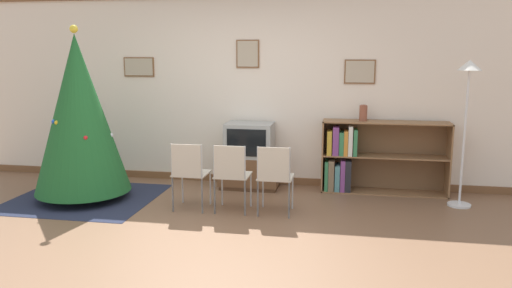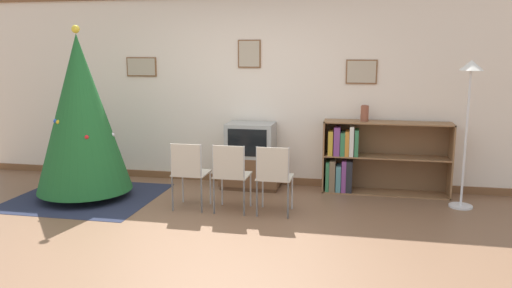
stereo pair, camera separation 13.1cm
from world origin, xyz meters
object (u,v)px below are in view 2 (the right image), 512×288
object	(u,v)px
christmas_tree	(81,114)
tv_console	(251,172)
vase	(365,113)
folding_chair_left	(189,171)
folding_chair_right	(274,176)
television	(251,140)
bookshelf	(364,158)
standing_lamp	(469,96)
folding_chair_center	(231,173)

from	to	relation	value
christmas_tree	tv_console	world-z (taller)	christmas_tree
vase	folding_chair_left	bearing A→B (deg)	-149.31
folding_chair_left	folding_chair_right	world-z (taller)	same
folding_chair_right	vase	bearing A→B (deg)	50.08
folding_chair_left	television	bearing A→B (deg)	65.49
folding_chair_left	christmas_tree	bearing A→B (deg)	171.83
folding_chair_right	bookshelf	distance (m)	1.57
standing_lamp	television	bearing A→B (deg)	172.23
bookshelf	vase	xyz separation A→B (m)	(-0.01, 0.01, 0.61)
folding_chair_center	standing_lamp	world-z (taller)	standing_lamp
folding_chair_left	folding_chair_right	xyz separation A→B (m)	(1.02, 0.00, 0.00)
folding_chair_left	bookshelf	xyz separation A→B (m)	(2.04, 1.20, -0.00)
tv_console	folding_chair_left	bearing A→B (deg)	-114.46
folding_chair_center	folding_chair_left	bearing A→B (deg)	180.00
standing_lamp	folding_chair_left	bearing A→B (deg)	-166.83
bookshelf	vase	bearing A→B (deg)	136.73
christmas_tree	folding_chair_center	xyz separation A→B (m)	(2.00, -0.21, -0.62)
television	folding_chair_left	size ratio (longest dim) A/B	0.79
vase	standing_lamp	distance (m)	1.30
television	folding_chair_center	distance (m)	1.14
bookshelf	standing_lamp	xyz separation A→B (m)	(1.17, -0.44, 0.89)
folding_chair_right	christmas_tree	bearing A→B (deg)	175.13
television	folding_chair_right	xyz separation A→B (m)	(0.51, -1.12, -0.20)
christmas_tree	folding_chair_left	size ratio (longest dim) A/B	2.66
folding_chair_center	standing_lamp	distance (m)	2.94
folding_chair_right	vase	size ratio (longest dim) A/B	3.85
standing_lamp	vase	bearing A→B (deg)	159.07
tv_console	folding_chair_center	size ratio (longest dim) A/B	0.99
christmas_tree	folding_chair_right	world-z (taller)	christmas_tree
standing_lamp	folding_chair_right	bearing A→B (deg)	-161.07
vase	folding_chair_right	bearing A→B (deg)	-129.92
christmas_tree	vase	size ratio (longest dim) A/B	10.26
folding_chair_center	vase	size ratio (longest dim) A/B	3.85
folding_chair_center	bookshelf	size ratio (longest dim) A/B	0.50
tv_console	bookshelf	xyz separation A→B (m)	(1.53, 0.07, 0.25)
vase	christmas_tree	bearing A→B (deg)	-164.29
folding_chair_left	folding_chair_center	distance (m)	0.51
television	bookshelf	size ratio (longest dim) A/B	0.39
folding_chair_right	vase	xyz separation A→B (m)	(1.01, 1.20, 0.60)
folding_chair_right	standing_lamp	world-z (taller)	standing_lamp
standing_lamp	bookshelf	bearing A→B (deg)	159.29
christmas_tree	vase	world-z (taller)	christmas_tree
christmas_tree	folding_chair_right	size ratio (longest dim) A/B	2.66
vase	folding_chair_center	bearing A→B (deg)	-141.58
bookshelf	standing_lamp	distance (m)	1.54
tv_console	television	size ratio (longest dim) A/B	1.26
tv_console	bookshelf	world-z (taller)	bookshelf
tv_console	standing_lamp	world-z (taller)	standing_lamp
folding_chair_right	folding_chair_center	bearing A→B (deg)	180.00
folding_chair_right	television	bearing A→B (deg)	114.51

